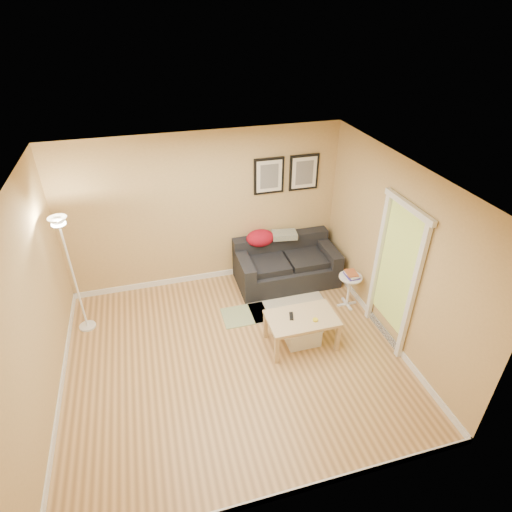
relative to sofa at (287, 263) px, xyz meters
name	(u,v)px	position (x,y,z in m)	size (l,w,h in m)	color
floor	(234,357)	(-1.28, -1.53, -0.38)	(4.50, 4.50, 0.00)	tan
ceiling	(228,180)	(-1.28, -1.53, 2.23)	(4.50, 4.50, 0.00)	white
wall_back	(204,211)	(-1.28, 0.47, 0.92)	(4.50, 4.50, 0.00)	tan
wall_front	(285,415)	(-1.28, -3.53, 0.92)	(4.50, 4.50, 0.00)	tan
wall_left	(32,313)	(-3.53, -1.53, 0.92)	(4.00, 4.00, 0.00)	tan
wall_right	(394,255)	(0.97, -1.53, 0.92)	(4.00, 4.00, 0.00)	tan
baseboard_back	(209,275)	(-1.28, 0.46, -0.33)	(4.50, 0.02, 0.10)	white
baseboard_front	(280,496)	(-1.28, -3.52, -0.33)	(4.50, 0.02, 0.10)	white
baseboard_left	(61,389)	(-3.52, -1.53, -0.33)	(0.02, 4.00, 0.10)	white
baseboard_right	(379,325)	(0.96, -1.53, -0.33)	(0.02, 4.00, 0.10)	white
sofa	(287,263)	(0.00, 0.00, 0.00)	(1.70, 0.90, 0.75)	black
red_throw	(260,238)	(-0.39, 0.28, 0.40)	(0.48, 0.36, 0.28)	#AA0F2D
plaid_throw	(284,235)	(0.03, 0.26, 0.41)	(0.42, 0.26, 0.10)	tan
framed_print_left	(269,176)	(-0.20, 0.45, 1.43)	(0.50, 0.04, 0.60)	black
framed_print_right	(304,172)	(0.40, 0.45, 1.43)	(0.50, 0.04, 0.60)	black
area_rug	(285,301)	(-0.19, -0.54, -0.37)	(1.25, 0.85, 0.01)	beige
green_runner	(245,315)	(-0.92, -0.71, -0.37)	(0.70, 0.50, 0.01)	#668C4C
coffee_table	(301,330)	(-0.31, -1.52, -0.13)	(0.97, 0.59, 0.48)	tan
remote_control	(291,316)	(-0.45, -1.47, 0.12)	(0.05, 0.16, 0.02)	black
tape_roll	(315,320)	(-0.16, -1.63, 0.12)	(0.07, 0.07, 0.03)	yellow
storage_bin	(302,334)	(-0.27, -1.50, -0.23)	(0.48, 0.35, 0.30)	white
side_table	(349,291)	(0.74, -0.89, -0.10)	(0.36, 0.36, 0.55)	white
book_stack	(352,274)	(0.75, -0.89, 0.22)	(0.18, 0.24, 0.08)	#3E2F8F
floor_lamp	(74,279)	(-3.28, -0.33, 0.50)	(0.24, 0.24, 1.86)	white
doorway	(394,278)	(0.92, -1.68, 0.65)	(0.12, 1.01, 2.13)	white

